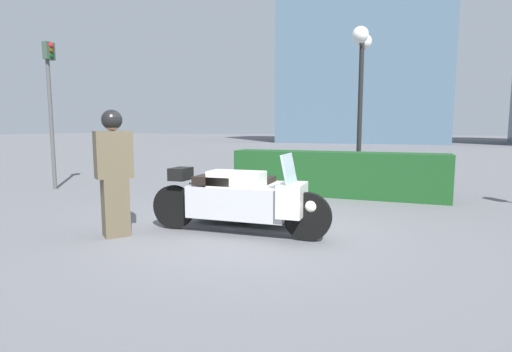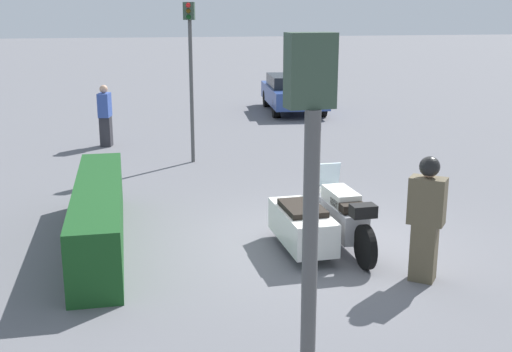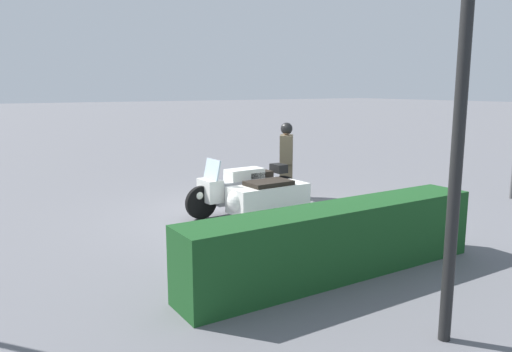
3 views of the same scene
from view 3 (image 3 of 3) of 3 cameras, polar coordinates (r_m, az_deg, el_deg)
name	(u,v)px [view 3 (image 3 of 3)]	position (r m, az deg, el deg)	size (l,w,h in m)	color
ground_plane	(254,216)	(10.01, -0.26, -4.55)	(160.00, 160.00, 0.00)	slate
police_motorcycle	(254,193)	(9.91, -0.26, -1.96)	(2.66, 1.26, 1.16)	black
officer_rider	(286,158)	(11.54, 3.48, 2.05)	(0.52, 0.55, 1.74)	brown
hedge_bush_curbside	(337,241)	(6.88, 9.27, -7.35)	(4.61, 0.71, 0.97)	#19471E
twin_lamp_post	(467,13)	(5.13, 22.99, 16.79)	(0.40, 1.24, 3.94)	black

